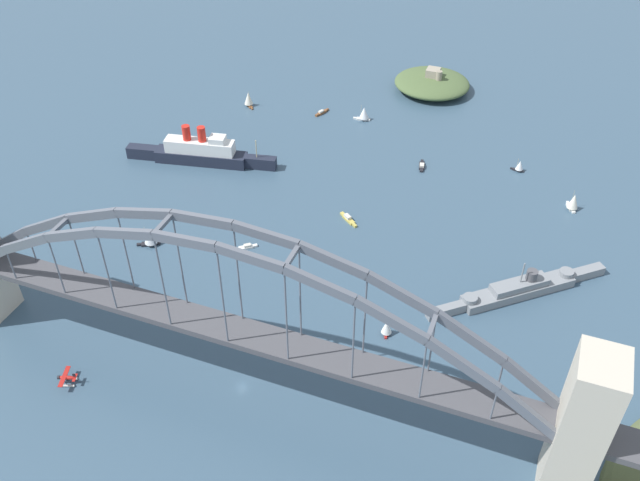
{
  "coord_description": "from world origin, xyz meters",
  "views": [
    {
      "loc": [
        82.08,
        -136.3,
        195.46
      ],
      "look_at": [
        0.0,
        79.11,
        8.0
      ],
      "focal_mm": 38.1,
      "sensor_mm": 36.0,
      "label": 1
    }
  ],
  "objects": [
    {
      "name": "small_boat_4",
      "position": [
        101.75,
        153.98,
        4.66
      ],
      "size": [
        6.89,
        9.17,
        10.15
      ],
      "color": "silver",
      "rests_on": "ground"
    },
    {
      "name": "seaplane_taxiing_near_bridge",
      "position": [
        -59.76,
        -20.9,
        2.28
      ],
      "size": [
        7.28,
        9.69,
        5.19
      ],
      "color": "#B7B7B2",
      "rests_on": "ground"
    },
    {
      "name": "small_boat_10",
      "position": [
        -19.52,
        201.87,
        4.42
      ],
      "size": [
        10.08,
        6.13,
        9.44
      ],
      "color": "silver",
      "rests_on": "ground"
    },
    {
      "name": "small_boat_0",
      "position": [
        -45.1,
        200.42,
        0.82
      ],
      "size": [
        5.2,
        10.76,
        2.22
      ],
      "color": "brown",
      "rests_on": "ground"
    },
    {
      "name": "small_boat_6",
      "position": [
        -32.58,
        71.41,
        0.7
      ],
      "size": [
        9.17,
        7.63,
        1.95
      ],
      "color": "silver",
      "rests_on": "ground"
    },
    {
      "name": "small_boat_5",
      "position": [
        76.21,
        25.09,
        0.73
      ],
      "size": [
        2.21,
        9.6,
        2.09
      ],
      "color": "#B2231E",
      "rests_on": "ground"
    },
    {
      "name": "fort_island_mid_harbor",
      "position": [
        8.41,
        253.58,
        4.87
      ],
      "size": [
        46.71,
        45.15,
        14.86
      ],
      "color": "#4C6038",
      "rests_on": "ground"
    },
    {
      "name": "small_boat_3",
      "position": [
        -89.68,
        193.78,
        4.8
      ],
      "size": [
        8.26,
        8.01,
        10.27
      ],
      "color": "brown",
      "rests_on": "ground"
    },
    {
      "name": "small_boat_8",
      "position": [
        3.57,
        107.33,
        0.88
      ],
      "size": [
        10.94,
        9.06,
        2.48
      ],
      "color": "gold",
      "rests_on": "ground"
    },
    {
      "name": "small_boat_7",
      "position": [
        -73.96,
        58.36,
        4.74
      ],
      "size": [
        10.05,
        7.8,
        10.21
      ],
      "color": "black",
      "rests_on": "ground"
    },
    {
      "name": "ground_plane",
      "position": [
        0.0,
        0.0,
        0.0
      ],
      "size": [
        1400.0,
        1400.0,
        0.0
      ],
      "primitive_type": "plane",
      "color": "#385166"
    },
    {
      "name": "naval_cruiser",
      "position": [
        86.45,
        84.64,
        3.03
      ],
      "size": [
        66.04,
        57.74,
        17.15
      ],
      "color": "gray",
      "rests_on": "ground"
    },
    {
      "name": "small_boat_9",
      "position": [
        24.74,
        164.9,
        0.73
      ],
      "size": [
        4.18,
        11.35,
        2.02
      ],
      "color": "black",
      "rests_on": "ground"
    },
    {
      "name": "harbor_arch_bridge",
      "position": [
        0.0,
        0.0,
        31.27
      ],
      "size": [
        282.31,
        16.81,
        71.47
      ],
      "color": "beige",
      "rests_on": "ground"
    },
    {
      "name": "small_boat_2",
      "position": [
        72.97,
        179.14,
        3.31
      ],
      "size": [
        7.22,
        4.46,
        7.04
      ],
      "color": "black",
      "rests_on": "ground"
    },
    {
      "name": "ocean_liner",
      "position": [
        -86.17,
        127.52,
        6.21
      ],
      "size": [
        80.53,
        21.71,
        21.42
      ],
      "color": "#1E2333",
      "rests_on": "ground"
    },
    {
      "name": "small_boat_1",
      "position": [
        41.24,
        43.43,
        4.03
      ],
      "size": [
        4.89,
        7.49,
        8.64
      ],
      "color": "#B2231E",
      "rests_on": "ground"
    }
  ]
}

